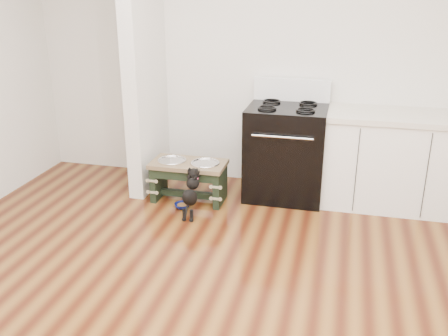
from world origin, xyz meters
TOP-DOWN VIEW (x-y plane):
  - ground at (0.00, 0.00)m, footprint 5.00×5.00m
  - room_shell at (0.00, 0.00)m, footprint 5.00×5.00m
  - partition_wall at (-1.18, 2.10)m, footprint 0.15×0.80m
  - oven_range at (0.25, 2.16)m, footprint 0.76×0.69m
  - cabinet_run at (1.23, 2.18)m, footprint 1.24×0.64m
  - dog_feeder at (-0.65, 1.80)m, footprint 0.73×0.39m
  - puppy at (-0.52, 1.47)m, footprint 0.13×0.37m
  - floor_bowl at (-0.66, 1.60)m, footprint 0.15×0.15m

SIDE VIEW (x-z plane):
  - ground at x=0.00m, z-range 0.00..0.00m
  - floor_bowl at x=-0.66m, z-range 0.00..0.05m
  - puppy at x=-0.52m, z-range 0.02..0.46m
  - dog_feeder at x=-0.65m, z-range 0.08..0.49m
  - cabinet_run at x=1.23m, z-range 0.00..0.91m
  - oven_range at x=0.25m, z-range -0.09..1.05m
  - partition_wall at x=-1.18m, z-range 0.00..2.70m
  - room_shell at x=0.00m, z-range -0.88..4.12m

